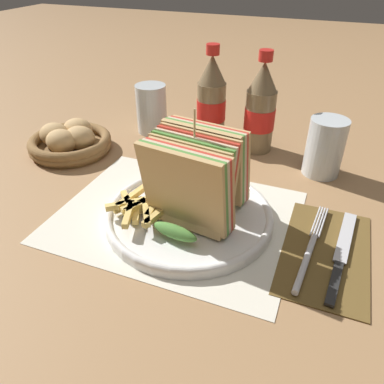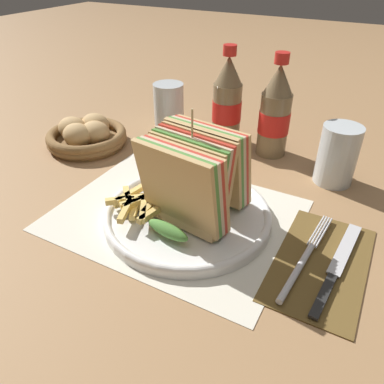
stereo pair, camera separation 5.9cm
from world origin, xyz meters
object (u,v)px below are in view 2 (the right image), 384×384
at_px(plate_main, 186,214).
at_px(knife, 337,267).
at_px(glass_near, 337,159).
at_px(glass_far, 169,110).
at_px(coke_bottle_near, 227,102).
at_px(club_sandwich, 193,178).
at_px(fork, 302,262).
at_px(coke_bottle_far, 275,113).
at_px(bread_basket, 86,135).

relative_size(plate_main, knife, 1.29).
relative_size(glass_near, glass_far, 1.00).
relative_size(plate_main, coke_bottle_near, 1.29).
relative_size(club_sandwich, knife, 0.85).
xyz_separation_m(fork, coke_bottle_near, (-0.25, 0.31, 0.08)).
bearing_deg(plate_main, fork, -5.63).
bearing_deg(coke_bottle_far, club_sandwich, -96.27).
distance_m(club_sandwich, fork, 0.19).
height_order(coke_bottle_far, glass_far, coke_bottle_far).
xyz_separation_m(club_sandwich, fork, (0.18, -0.02, -0.07)).
height_order(club_sandwich, glass_far, club_sandwich).
distance_m(knife, bread_basket, 0.57).
relative_size(club_sandwich, coke_bottle_far, 0.84).
height_order(coke_bottle_near, coke_bottle_far, same).
distance_m(fork, glass_far, 0.50).
bearing_deg(coke_bottle_near, club_sandwich, -75.33).
distance_m(knife, coke_bottle_near, 0.43).
bearing_deg(coke_bottle_far, plate_main, -98.85).
distance_m(glass_far, bread_basket, 0.19).
xyz_separation_m(coke_bottle_near, glass_far, (-0.14, -0.01, -0.04)).
distance_m(coke_bottle_far, glass_far, 0.25).
bearing_deg(fork, club_sandwich, 178.87).
bearing_deg(bread_basket, knife, -13.34).
height_order(club_sandwich, coke_bottle_near, coke_bottle_near).
xyz_separation_m(plate_main, fork, (0.19, -0.02, -0.00)).
distance_m(fork, knife, 0.05).
distance_m(club_sandwich, knife, 0.23).
distance_m(coke_bottle_far, bread_basket, 0.40).
relative_size(glass_far, bread_basket, 0.64).
xyz_separation_m(coke_bottle_near, bread_basket, (-0.25, -0.17, -0.06)).
relative_size(club_sandwich, bread_basket, 1.01).
bearing_deg(fork, glass_near, 96.90).
relative_size(knife, glass_far, 1.87).
xyz_separation_m(plate_main, glass_far, (-0.20, 0.28, 0.04)).
bearing_deg(knife, bread_basket, 171.50).
bearing_deg(plate_main, knife, -0.48).
bearing_deg(coke_bottle_near, plate_main, -77.71).
xyz_separation_m(knife, coke_bottle_far, (-0.19, 0.29, 0.08)).
bearing_deg(fork, coke_bottle_near, 133.93).
relative_size(coke_bottle_near, glass_far, 1.88).
bearing_deg(knife, fork, -153.75).
height_order(fork, knife, fork).
distance_m(fork, bread_basket, 0.53).
bearing_deg(glass_far, club_sandwich, -52.72).
bearing_deg(knife, glass_near, 107.45).
bearing_deg(glass_near, fork, -87.94).
height_order(plate_main, club_sandwich, club_sandwich).
relative_size(plate_main, glass_near, 2.42).
xyz_separation_m(coke_bottle_far, glass_near, (0.14, -0.05, -0.04)).
relative_size(plate_main, club_sandwich, 1.53).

